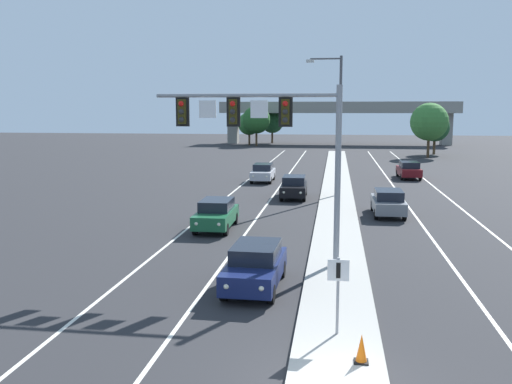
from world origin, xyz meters
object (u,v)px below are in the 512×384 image
car_oncoming_black (294,187)px  tree_far_left_c (249,124)px  car_oncoming_silver (263,172)px  car_receding_grey (388,202)px  overhead_signal_mast (272,132)px  tree_far_left_a (256,120)px  car_oncoming_navy (255,266)px  car_oncoming_green (216,214)px  car_receding_darkred (409,170)px  tree_far_right_c (435,127)px  tree_far_left_b (272,122)px  median_sign_post (338,285)px  traffic_cone_median_nose (361,349)px  tree_far_right_a (429,122)px  street_lamp_median (337,117)px

car_oncoming_black → tree_far_left_c: bearing=101.8°
car_oncoming_silver → car_receding_grey: bearing=-57.2°
overhead_signal_mast → tree_far_left_a: size_ratio=1.08×
car_oncoming_silver → car_oncoming_navy: bearing=-83.2°
car_oncoming_green → car_oncoming_navy: bearing=-70.1°
car_receding_darkred → tree_far_right_c: tree_far_right_c is taller
car_oncoming_navy → tree_far_left_b: bearing=96.0°
car_oncoming_green → median_sign_post: bearing=-65.2°
traffic_cone_median_nose → tree_far_left_b: 93.13m
tree_far_right_c → car_oncoming_navy: bearing=-104.7°
car_oncoming_silver → tree_far_left_c: 50.56m
car_oncoming_silver → tree_far_left_c: size_ratio=0.77×
car_oncoming_green → tree_far_right_a: size_ratio=0.62×
car_oncoming_navy → traffic_cone_median_nose: size_ratio=6.09×
tree_far_left_b → tree_far_right_c: tree_far_left_b is taller
car_receding_grey → tree_far_right_c: bearing=77.6°
tree_far_left_c → car_oncoming_silver: bearing=-79.9°
car_oncoming_silver → tree_far_left_a: 48.35m
traffic_cone_median_nose → tree_far_left_a: size_ratio=0.11×
street_lamp_median → tree_far_left_c: 59.61m
car_oncoming_black → car_receding_darkred: (9.70, 12.99, 0.00)m
median_sign_post → car_receding_darkred: median_sign_post is taller
car_oncoming_green → tree_far_left_c: (-8.92, 69.82, 2.99)m
car_oncoming_silver → car_oncoming_black: bearing=-69.0°
car_oncoming_black → car_oncoming_silver: same height
car_oncoming_black → street_lamp_median: bearing=18.0°
tree_far_left_b → tree_far_right_a: 37.33m
car_oncoming_black → car_receding_darkred: same height
street_lamp_median → tree_far_left_c: size_ratio=1.71×
car_oncoming_green → tree_far_right_c: size_ratio=0.77×
car_oncoming_silver → tree_far_left_b: (-5.54, 56.40, 3.15)m
street_lamp_median → car_oncoming_silver: (-6.39, 7.90, -4.97)m
car_oncoming_navy → tree_far_left_c: (-12.43, 79.51, 2.99)m
street_lamp_median → car_receding_darkred: street_lamp_median is taller
car_receding_darkred → tree_far_left_b: tree_far_left_b is taller
car_oncoming_black → traffic_cone_median_nose: 27.18m
car_receding_darkred → tree_far_left_c: (-21.97, 45.57, 2.99)m
car_oncoming_navy → car_oncoming_silver: same height
car_oncoming_silver → traffic_cone_median_nose: bearing=-78.8°
street_lamp_median → car_receding_grey: size_ratio=2.23×
median_sign_post → street_lamp_median: 26.50m
tree_far_right_a → tree_far_left_a: 32.52m
median_sign_post → car_oncoming_silver: bearing=100.8°
overhead_signal_mast → tree_far_right_c: overhead_signal_mast is taller
tree_far_left_a → car_oncoming_navy: bearing=-82.0°
tree_far_left_b → car_receding_grey: bearing=-78.0°
car_oncoming_silver → tree_far_right_a: bearing=56.4°
tree_far_left_a → tree_far_left_c: tree_far_left_a is taller
car_receding_grey → traffic_cone_median_nose: bearing=-96.7°
traffic_cone_median_nose → tree_far_right_c: (13.06, 69.17, 3.32)m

